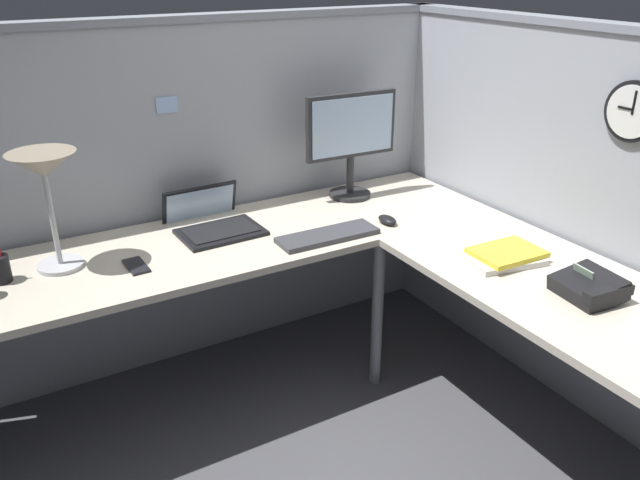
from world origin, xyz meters
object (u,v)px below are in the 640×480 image
(cell_phone, at_px, (136,266))
(desk_lamp_dome, at_px, (44,175))
(computer_mouse, at_px, (387,220))
(book_stack, at_px, (504,255))
(monitor, at_px, (351,137))
(keyboard, at_px, (328,236))
(laptop, at_px, (212,221))
(wall_clock, at_px, (633,111))
(office_phone, at_px, (590,288))

(cell_phone, bearing_deg, desk_lamp_dome, 147.41)
(computer_mouse, height_order, book_stack, book_stack)
(monitor, distance_m, keyboard, 0.59)
(monitor, distance_m, laptop, 0.77)
(laptop, relative_size, book_stack, 1.25)
(desk_lamp_dome, xyz_separation_m, wall_clock, (1.86, -0.96, 0.20))
(keyboard, bearing_deg, monitor, 48.08)
(computer_mouse, distance_m, wall_clock, 1.04)
(wall_clock, bearing_deg, monitor, 115.26)
(laptop, distance_m, office_phone, 1.52)
(computer_mouse, relative_size, office_phone, 0.46)
(cell_phone, distance_m, book_stack, 1.40)
(monitor, xyz_separation_m, desk_lamp_dome, (-1.36, -0.11, 0.07))
(cell_phone, bearing_deg, office_phone, -40.44)
(desk_lamp_dome, xyz_separation_m, cell_phone, (0.24, -0.14, -0.36))
(monitor, relative_size, laptop, 1.28)
(monitor, relative_size, office_phone, 2.22)
(keyboard, xyz_separation_m, book_stack, (0.47, -0.52, 0.01))
(laptop, relative_size, cell_phone, 2.71)
(desk_lamp_dome, bearing_deg, computer_mouse, -11.57)
(book_stack, bearing_deg, desk_lamp_dome, 151.76)
(laptop, height_order, wall_clock, wall_clock)
(wall_clock, bearing_deg, office_phone, -149.91)
(keyboard, relative_size, computer_mouse, 4.13)
(cell_phone, bearing_deg, wall_clock, -28.82)
(book_stack, distance_m, wall_clock, 0.68)
(cell_phone, height_order, book_stack, book_stack)
(computer_mouse, relative_size, book_stack, 0.33)
(keyboard, relative_size, cell_phone, 2.99)
(laptop, xyz_separation_m, book_stack, (0.85, -0.88, -0.00))
(desk_lamp_dome, height_order, cell_phone, desk_lamp_dome)
(laptop, distance_m, book_stack, 1.22)
(keyboard, height_order, cell_phone, keyboard)
(computer_mouse, bearing_deg, monitor, 83.02)
(computer_mouse, distance_m, office_phone, 0.91)
(laptop, relative_size, office_phone, 1.73)
(monitor, distance_m, desk_lamp_dome, 1.36)
(laptop, xyz_separation_m, keyboard, (0.37, -0.36, -0.01))
(laptop, distance_m, cell_phone, 0.45)
(keyboard, bearing_deg, desk_lamp_dome, 165.77)
(keyboard, height_order, wall_clock, wall_clock)
(laptop, distance_m, computer_mouse, 0.76)
(keyboard, xyz_separation_m, wall_clock, (0.85, -0.69, 0.55))
(office_phone, relative_size, book_stack, 0.72)
(book_stack, relative_size, wall_clock, 1.42)
(keyboard, distance_m, wall_clock, 1.23)
(wall_clock, bearing_deg, desk_lamp_dome, 152.71)
(computer_mouse, xyz_separation_m, office_phone, (0.21, -0.89, 0.02))
(computer_mouse, xyz_separation_m, cell_phone, (-1.07, 0.12, -0.01))
(monitor, xyz_separation_m, cell_phone, (-1.11, -0.25, -0.29))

